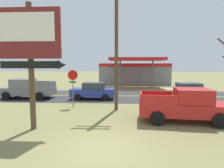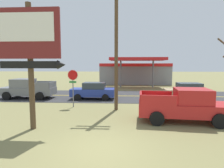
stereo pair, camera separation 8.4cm
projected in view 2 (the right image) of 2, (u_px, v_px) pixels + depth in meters
name	position (u px, v px, depth m)	size (l,w,h in m)	color
ground_plane	(100.00, 149.00, 7.51)	(180.00, 180.00, 0.00)	olive
road_asphalt	(115.00, 96.00, 20.42)	(140.00, 8.00, 0.02)	#333335
road_centre_line	(115.00, 96.00, 20.42)	(126.00, 0.20, 0.01)	gold
motel_sign	(30.00, 45.00, 9.37)	(3.49, 0.54, 6.39)	brown
stop_sign	(73.00, 82.00, 14.85)	(0.80, 0.08, 2.95)	slate
utility_pole	(116.00, 40.00, 13.65)	(2.06, 0.26, 9.56)	brown
gas_station	(135.00, 73.00, 33.91)	(12.00, 11.50, 4.40)	gray
pickup_red_parked_on_lawn	(185.00, 106.00, 11.05)	(5.35, 2.59, 1.96)	red
pickup_grey_on_road	(27.00, 89.00, 18.85)	(5.20, 2.24, 1.96)	slate
car_blue_near_lane	(93.00, 91.00, 18.47)	(4.20, 2.00, 1.64)	#233893
car_tan_mid_lane	(188.00, 91.00, 17.94)	(4.20, 2.00, 1.64)	tan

